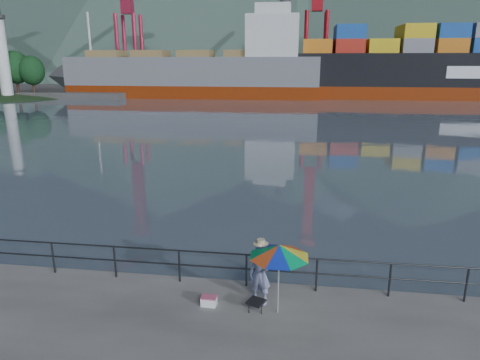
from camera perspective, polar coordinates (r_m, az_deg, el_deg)
name	(u,v)px	position (r m, az deg, el deg)	size (l,w,h in m)	color
harbor_water	(294,82)	(139.57, 7.16, 12.89)	(500.00, 280.00, 0.00)	#4F5E6C
far_dock	(334,89)	(102.89, 12.46, 11.72)	(200.00, 40.00, 0.40)	#514F4C
guardrail	(213,268)	(12.76, -3.69, -11.58)	(22.00, 0.06, 1.03)	#2D3033
port_cranes	(453,9)	(98.17, 26.54, 19.72)	(116.00, 28.00, 38.40)	#CD2746
container_stacks	(442,75)	(107.18, 25.34, 12.52)	(58.00, 5.40, 7.80)	orange
fisherman	(260,274)	(11.70, 2.74, -12.41)	(0.62, 0.41, 1.71)	#3B4D9B
beach_umbrella	(279,251)	(10.90, 5.26, -9.40)	(2.06, 2.06, 1.92)	white
folding_stool	(256,305)	(11.73, 2.13, -16.33)	(0.55, 0.55, 0.27)	black
cooler_bag	(209,301)	(11.96, -4.16, -15.84)	(0.40, 0.27, 0.23)	white
fishing_rod	(260,282)	(13.09, 2.65, -13.41)	(0.02, 0.02, 1.98)	black
bulk_carrier	(202,73)	(81.02, -5.04, 14.05)	(46.09, 7.98, 14.50)	maroon
container_ship	(477,64)	(88.54, 29.07, 13.36)	(65.89, 10.98, 18.10)	maroon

